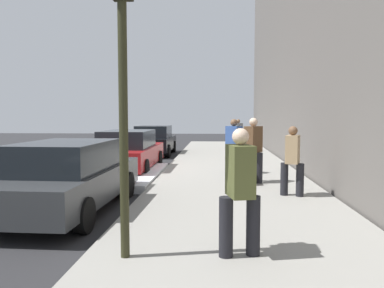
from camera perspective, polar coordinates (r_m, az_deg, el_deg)
name	(u,v)px	position (r m, az deg, el deg)	size (l,w,h in m)	color
ground_plane	(137,173)	(13.85, -8.16, -4.25)	(56.00, 56.00, 0.00)	#28282B
sidewalk	(230,171)	(13.55, 5.66, -4.09)	(28.00, 4.60, 0.15)	gray
lane_stripe_centre	(51,172)	(14.83, -20.37, -3.89)	(28.00, 0.14, 0.01)	gold
snow_bank_curb	(150,176)	(12.39, -6.26, -4.74)	(4.70, 0.56, 0.22)	white
parked_car_charcoal	(70,177)	(8.54, -17.81, -4.66)	(4.80, 1.99, 1.51)	black
parked_car_red	(129,151)	(13.95, -9.41, -1.06)	(4.66, 1.92, 1.51)	black
parked_car_black	(154,140)	(19.77, -5.65, 0.57)	(4.24, 1.92, 1.51)	black
pedestrian_brown_coat	(253,148)	(10.94, 9.12, -0.61)	(0.58, 0.55, 1.83)	black
pedestrian_grey_coat	(238,133)	(21.40, 6.91, 1.61)	(0.50, 0.53, 1.67)	black
pedestrian_tan_coat	(292,159)	(9.32, 14.77, -2.16)	(0.51, 0.53, 1.65)	black
pedestrian_blue_coat	(234,144)	(12.59, 6.25, -0.06)	(0.55, 0.56, 1.78)	black
pedestrian_olive_coat	(240,188)	(5.22, 7.18, -6.60)	(0.53, 0.57, 1.74)	black
traffic_light_pole	(123,48)	(5.20, -10.31, 13.97)	(0.35, 0.26, 4.11)	#2D2D19
rolling_suitcase	(248,176)	(10.61, 8.37, -4.71)	(0.34, 0.22, 0.85)	#471E19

